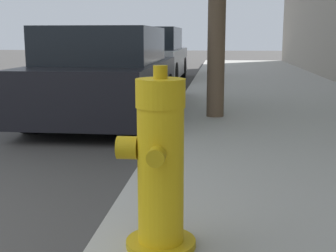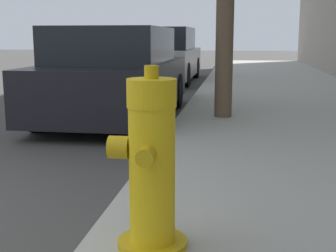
# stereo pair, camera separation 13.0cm
# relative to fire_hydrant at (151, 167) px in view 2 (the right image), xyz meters

# --- Properties ---
(fire_hydrant) EXTENTS (0.41, 0.42, 0.95)m
(fire_hydrant) POSITION_rel_fire_hydrant_xyz_m (0.00, 0.00, 0.00)
(fire_hydrant) COLOR #C39C11
(fire_hydrant) RESTS_ON sidewalk_slab
(parked_car_near) EXTENTS (1.70, 3.93, 1.39)m
(parked_car_near) POSITION_rel_fire_hydrant_xyz_m (-1.41, 4.67, 0.07)
(parked_car_near) COLOR black
(parked_car_near) RESTS_ON ground_plane
(parked_car_mid) EXTENTS (1.79, 4.47, 1.49)m
(parked_car_mid) POSITION_rel_fire_hydrant_xyz_m (-1.66, 10.62, 0.11)
(parked_car_mid) COLOR #B7B7BC
(parked_car_mid) RESTS_ON ground_plane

